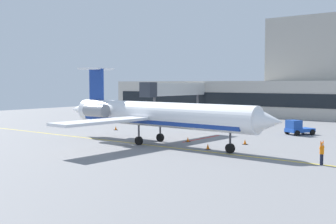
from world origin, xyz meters
The scene contains 12 objects.
ground centered at (0.00, 0.00, -0.05)m, with size 120.00×120.00×0.11m.
terminal_building centered at (3.88, 47.98, 6.59)m, with size 78.56×15.27×19.41m.
jet_bridge_west centered at (-15.00, 30.08, 5.30)m, with size 2.40×18.39×6.70m.
regional_jet centered at (4.02, 0.72, 3.17)m, with size 28.97×23.67×8.35m.
baggage_tug centered at (-1.37, 23.56, 1.01)m, with size 2.97×3.72×2.24m.
pushback_tractor centered at (13.44, 17.88, 0.87)m, with size 3.44×3.90×1.88m.
fuel_tank centered at (-15.23, 29.02, 1.38)m, with size 7.96×2.66×2.45m.
marshaller centered at (22.13, -0.51, 0.99)m, with size 0.34×0.83×1.95m.
safety_cone_alpha centered at (6.05, 4.18, 0.25)m, with size 0.47×0.47×0.55m.
safety_cone_bravo centered at (12.08, 6.10, 0.25)m, with size 0.47×0.47×0.55m.
safety_cone_charlie centered at (10.64, 0.94, 0.25)m, with size 0.47×0.47×0.55m.
safety_cone_delta centered at (-8.67, 7.89, 0.25)m, with size 0.47×0.47×0.55m.
Camera 1 is at (32.43, -34.43, 6.50)m, focal length 45.22 mm.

